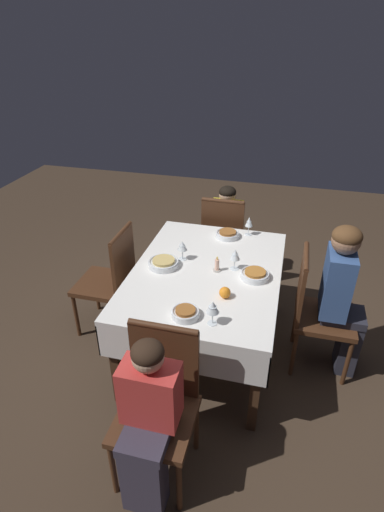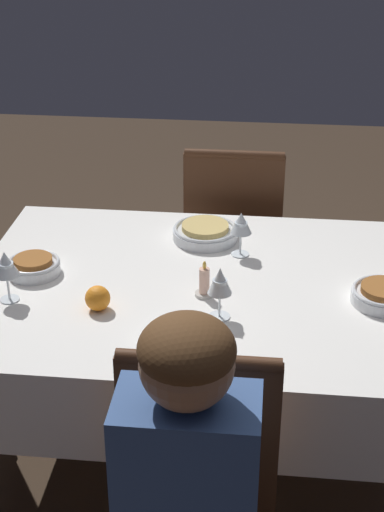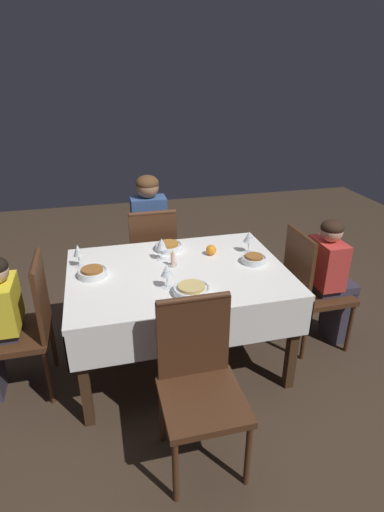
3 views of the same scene
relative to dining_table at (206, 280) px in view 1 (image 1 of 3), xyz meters
name	(u,v)px [view 1 (image 1 of 3)]	position (x,y,z in m)	size (l,w,h in m)	color
ground_plane	(205,346)	(0.00, 0.00, -0.66)	(8.00, 8.00, 0.00)	#3D2D21
dining_table	(206,280)	(0.00, 0.00, 0.00)	(1.47, 1.07, 0.74)	white
chair_north	(315,307)	(-0.06, 0.81, -0.14)	(0.43, 0.43, 0.95)	#472816
chair_west	(224,236)	(-1.00, -0.05, -0.14)	(0.43, 0.43, 0.95)	#472816
chair_east	(159,399)	(1.00, -0.04, -0.14)	(0.43, 0.43, 0.95)	#472816
chair_south	(111,277)	(-0.06, -0.81, -0.14)	(0.43, 0.43, 0.95)	#472816
person_adult_denim	(342,293)	(-0.06, 0.96, 0.01)	(0.30, 0.34, 1.18)	#282833
person_child_yellow	(227,226)	(-1.18, -0.05, -0.12)	(0.33, 0.30, 0.98)	#383342
person_child_red	(148,420)	(1.18, -0.04, -0.10)	(0.33, 0.30, 1.02)	#383342
bowl_north	(255,274)	(0.01, 0.35, 0.11)	(0.21, 0.21, 0.06)	silver
wine_glass_north	(235,255)	(-0.07, 0.19, 0.20)	(0.07, 0.07, 0.16)	white
bowl_west	(228,234)	(-0.56, 0.06, 0.11)	(0.20, 0.20, 0.06)	silver
wine_glass_west	(249,222)	(-0.64, 0.22, 0.20)	(0.06, 0.06, 0.17)	white
bowl_east	(185,313)	(0.55, -0.01, 0.11)	(0.17, 0.17, 0.06)	silver
wine_glass_east	(213,308)	(0.57, 0.16, 0.21)	(0.08, 0.08, 0.16)	white
bowl_south	(164,263)	(0.02, -0.32, 0.11)	(0.23, 0.23, 0.06)	silver
wine_glass_south	(182,246)	(-0.11, -0.21, 0.20)	(0.07, 0.07, 0.16)	white
candle_centerpiece	(217,266)	(-0.02, 0.07, 0.13)	(0.06, 0.06, 0.12)	beige
orange_fruit	(225,293)	(0.29, 0.19, 0.12)	(0.08, 0.08, 0.08)	orange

